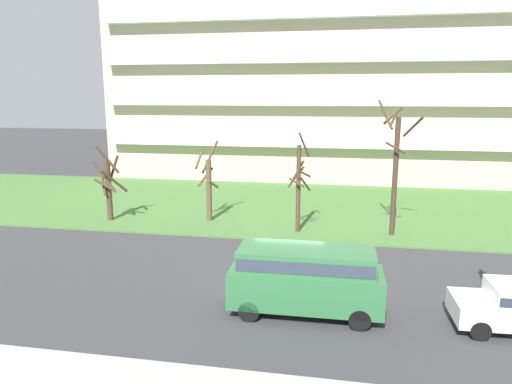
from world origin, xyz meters
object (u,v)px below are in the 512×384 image
Objects in this scene: tree_left at (208,185)px; van_green_near_left at (306,276)px; tree_right at (395,168)px; tree_far_left at (109,185)px; tree_center at (299,185)px.

tree_left is 0.93× the size of van_green_near_left.
tree_right is 1.39× the size of van_green_near_left.
tree_left is at bearing 11.18° from tree_far_left.
tree_far_left is 11.30m from tree_center.
tree_right is (16.31, 0.03, 1.49)m from tree_far_left.
tree_center reaches higher than tree_left.
tree_left is 0.67× the size of tree_right.
tree_far_left is 16.02m from van_green_near_left.
tree_center reaches higher than tree_far_left.
tree_center is at bearing 96.41° from van_green_near_left.
tree_far_left is at bearing 140.68° from van_green_near_left.
tree_center is at bearing -176.33° from tree_right.
tree_center is 1.07× the size of van_green_near_left.
tree_left reaches higher than van_green_near_left.
tree_left is at bearing 165.33° from tree_center.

